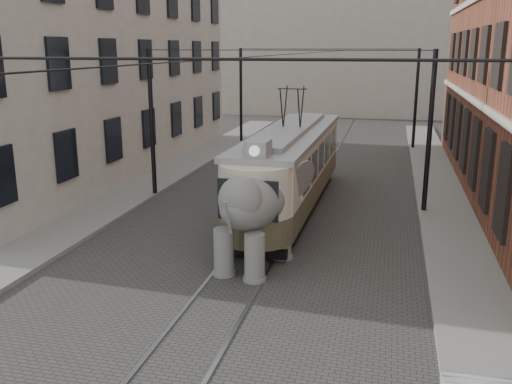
# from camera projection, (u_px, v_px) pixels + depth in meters

# --- Properties ---
(ground) EXTENTS (120.00, 120.00, 0.00)m
(ground) POSITION_uv_depth(u_px,v_px,m) (250.00, 258.00, 16.65)
(ground) COLOR #3B3936
(tram_rails) EXTENTS (1.54, 80.00, 0.02)m
(tram_rails) POSITION_uv_depth(u_px,v_px,m) (250.00, 258.00, 16.65)
(tram_rails) COLOR slate
(tram_rails) RESTS_ON ground
(sidewalk_right) EXTENTS (2.00, 60.00, 0.15)m
(sidewalk_right) POSITION_uv_depth(u_px,v_px,m) (465.00, 275.00, 15.28)
(sidewalk_right) COLOR slate
(sidewalk_right) RESTS_ON ground
(sidewalk_left) EXTENTS (2.00, 60.00, 0.15)m
(sidewalk_left) POSITION_uv_depth(u_px,v_px,m) (54.00, 239.00, 18.10)
(sidewalk_left) COLOR slate
(sidewalk_left) RESTS_ON ground
(stucco_building) EXTENTS (7.00, 24.00, 10.00)m
(stucco_building) POSITION_uv_depth(u_px,v_px,m) (80.00, 70.00, 27.30)
(stucco_building) COLOR gray
(stucco_building) RESTS_ON ground
(distant_block) EXTENTS (28.00, 10.00, 14.00)m
(distant_block) POSITION_uv_depth(u_px,v_px,m) (354.00, 37.00, 52.58)
(distant_block) COLOR gray
(distant_block) RESTS_ON ground
(catenary) EXTENTS (11.00, 30.20, 6.00)m
(catenary) POSITION_uv_depth(u_px,v_px,m) (278.00, 133.00, 20.66)
(catenary) COLOR black
(catenary) RESTS_ON ground
(tram) EXTENTS (2.56, 11.65, 4.61)m
(tram) POSITION_uv_depth(u_px,v_px,m) (291.00, 149.00, 21.33)
(tram) COLOR beige
(tram) RESTS_ON ground
(elephant) EXTENTS (3.60, 5.24, 2.93)m
(elephant) POSITION_uv_depth(u_px,v_px,m) (254.00, 217.00, 15.73)
(elephant) COLOR #62605B
(elephant) RESTS_ON ground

